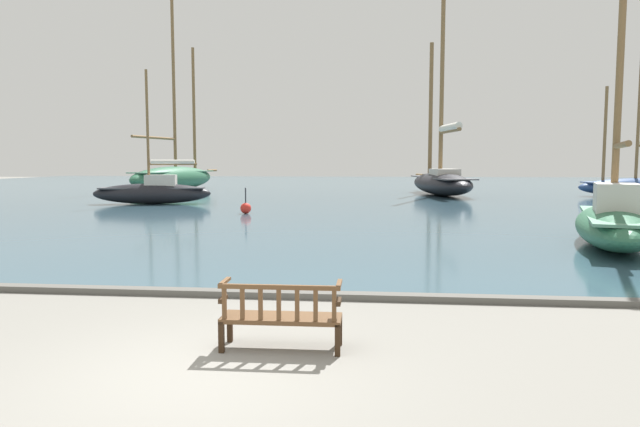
# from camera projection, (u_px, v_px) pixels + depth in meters

# --- Properties ---
(ground_plane) EXTENTS (160.00, 160.00, 0.00)m
(ground_plane) POSITION_uv_depth(u_px,v_px,m) (200.00, 374.00, 6.74)
(ground_plane) COLOR gray
(harbor_water) EXTENTS (100.00, 80.00, 0.08)m
(harbor_water) POSITION_uv_depth(u_px,v_px,m) (355.00, 189.00, 50.32)
(harbor_water) COLOR #385666
(harbor_water) RESTS_ON ground
(quay_edge_kerb) EXTENTS (40.00, 0.30, 0.12)m
(quay_edge_kerb) POSITION_uv_depth(u_px,v_px,m) (264.00, 294.00, 10.55)
(quay_edge_kerb) COLOR #5B5954
(quay_edge_kerb) RESTS_ON ground
(park_bench) EXTENTS (1.61, 0.54, 0.92)m
(park_bench) POSITION_uv_depth(u_px,v_px,m) (281.00, 315.00, 7.58)
(park_bench) COLOR #322113
(park_bench) RESTS_ON ground
(sailboat_nearest_port) EXTENTS (8.97, 3.74, 10.38)m
(sailboat_nearest_port) POSITION_uv_depth(u_px,v_px,m) (638.00, 184.00, 39.67)
(sailboat_nearest_port) COLOR navy
(sailboat_nearest_port) RESTS_ON harbor_water
(sailboat_distant_harbor) EXTENTS (6.76, 2.74, 7.54)m
(sailboat_distant_harbor) POSITION_uv_depth(u_px,v_px,m) (153.00, 191.00, 32.45)
(sailboat_distant_harbor) COLOR black
(sailboat_distant_harbor) RESTS_ON harbor_water
(sailboat_far_starboard) EXTENTS (4.76, 13.16, 15.81)m
(sailboat_far_starboard) POSITION_uv_depth(u_px,v_px,m) (441.00, 179.00, 40.98)
(sailboat_far_starboard) COLOR black
(sailboat_far_starboard) RESTS_ON harbor_water
(sailboat_nearest_starboard) EXTENTS (4.91, 13.27, 16.41)m
(sailboat_nearest_starboard) POSITION_uv_depth(u_px,v_px,m) (174.00, 176.00, 47.74)
(sailboat_nearest_starboard) COLOR #2D6647
(sailboat_nearest_starboard) RESTS_ON harbor_water
(sailboat_outer_starboard) EXTENTS (3.83, 8.28, 10.23)m
(sailboat_outer_starboard) POSITION_uv_depth(u_px,v_px,m) (614.00, 220.00, 16.28)
(sailboat_outer_starboard) COLOR #2D6647
(sailboat_outer_starboard) RESTS_ON harbor_water
(channel_buoy) EXTENTS (0.50, 0.50, 1.20)m
(channel_buoy) POSITION_uv_depth(u_px,v_px,m) (246.00, 208.00, 26.46)
(channel_buoy) COLOR red
(channel_buoy) RESTS_ON harbor_water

